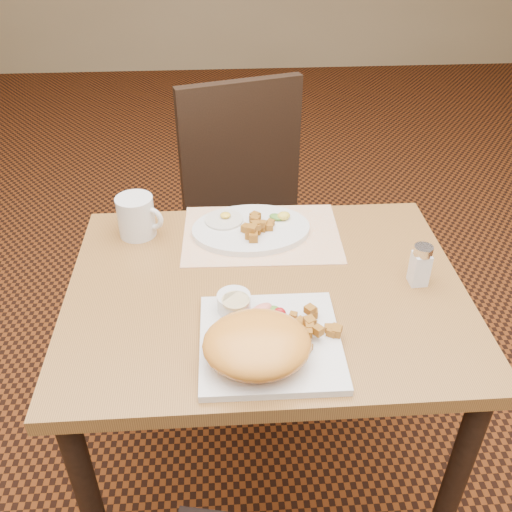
% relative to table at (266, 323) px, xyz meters
% --- Properties ---
extents(ground, '(8.00, 8.00, 0.00)m').
position_rel_table_xyz_m(ground, '(0.00, 0.00, -0.64)').
color(ground, black).
rests_on(ground, ground).
extents(table, '(0.90, 0.70, 0.75)m').
position_rel_table_xyz_m(table, '(0.00, 0.00, 0.00)').
color(table, '#99662F').
rests_on(table, ground).
extents(chair_far, '(0.52, 0.53, 0.97)m').
position_rel_table_xyz_m(chair_far, '(0.01, 0.66, -0.10)').
color(chair_far, black).
rests_on(chair_far, ground).
extents(placemat, '(0.41, 0.29, 0.00)m').
position_rel_table_xyz_m(placemat, '(0.01, 0.22, 0.11)').
color(placemat, white).
rests_on(placemat, table).
extents(plate_square, '(0.28, 0.28, 0.02)m').
position_rel_table_xyz_m(plate_square, '(-0.01, -0.19, 0.12)').
color(plate_square, silver).
rests_on(plate_square, table).
extents(plate_oval, '(0.32, 0.24, 0.02)m').
position_rel_table_xyz_m(plate_oval, '(-0.02, 0.23, 0.12)').
color(plate_oval, silver).
rests_on(plate_oval, placemat).
extents(hollandaise_mound, '(0.21, 0.18, 0.08)m').
position_rel_table_xyz_m(hollandaise_mound, '(-0.04, -0.24, 0.16)').
color(hollandaise_mound, orange).
rests_on(hollandaise_mound, plate_square).
extents(ramekin, '(0.07, 0.08, 0.04)m').
position_rel_table_xyz_m(ramekin, '(-0.08, -0.09, 0.15)').
color(ramekin, silver).
rests_on(ramekin, plate_square).
extents(garnish_sq, '(0.09, 0.06, 0.03)m').
position_rel_table_xyz_m(garnish_sq, '(-0.01, -0.11, 0.14)').
color(garnish_sq, '#387223').
rests_on(garnish_sq, plate_square).
extents(fried_egg, '(0.10, 0.10, 0.02)m').
position_rel_table_xyz_m(fried_egg, '(-0.09, 0.26, 0.13)').
color(fried_egg, white).
rests_on(fried_egg, plate_oval).
extents(garnish_ov, '(0.07, 0.05, 0.02)m').
position_rel_table_xyz_m(garnish_ov, '(0.06, 0.26, 0.14)').
color(garnish_ov, '#387223').
rests_on(garnish_ov, plate_oval).
extents(salt_shaker, '(0.04, 0.04, 0.10)m').
position_rel_table_xyz_m(salt_shaker, '(0.35, -0.01, 0.16)').
color(salt_shaker, white).
rests_on(salt_shaker, table).
extents(coffee_mug, '(0.12, 0.09, 0.11)m').
position_rel_table_xyz_m(coffee_mug, '(-0.31, 0.24, 0.16)').
color(coffee_mug, silver).
rests_on(coffee_mug, table).
extents(home_fries_sq, '(0.13, 0.12, 0.03)m').
position_rel_table_xyz_m(home_fries_sq, '(0.07, -0.17, 0.14)').
color(home_fries_sq, '#AE6C1C').
rests_on(home_fries_sq, plate_square).
extents(home_fries_ov, '(0.09, 0.13, 0.04)m').
position_rel_table_xyz_m(home_fries_ov, '(-0.01, 0.21, 0.14)').
color(home_fries_ov, '#AE6C1C').
rests_on(home_fries_ov, plate_oval).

